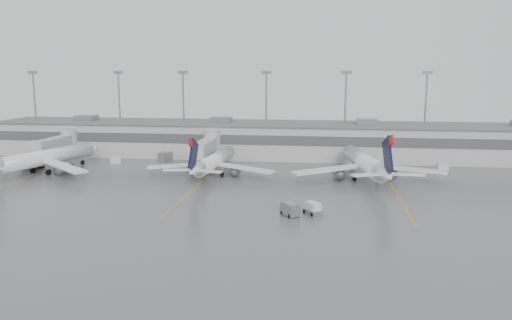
# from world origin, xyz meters

# --- Properties ---
(ground) EXTENTS (260.00, 260.00, 0.00)m
(ground) POSITION_xyz_m (0.00, 0.00, 0.00)
(ground) COLOR #57575A
(ground) RESTS_ON ground
(terminal) EXTENTS (152.00, 17.00, 9.45)m
(terminal) POSITION_xyz_m (-0.01, 57.98, 4.17)
(terminal) COLOR #B5B5AF
(terminal) RESTS_ON ground
(light_masts) EXTENTS (142.40, 8.00, 20.60)m
(light_masts) POSITION_xyz_m (0.00, 63.75, 12.03)
(light_masts) COLOR gray
(light_masts) RESTS_ON ground
(jet_bridge_left) EXTENTS (4.00, 17.20, 7.00)m
(jet_bridge_left) POSITION_xyz_m (-55.50, 45.72, 3.87)
(jet_bridge_left) COLOR #A2A5A7
(jet_bridge_left) RESTS_ON ground
(jet_bridge_right) EXTENTS (4.00, 17.20, 7.00)m
(jet_bridge_right) POSITION_xyz_m (-20.50, 45.72, 3.87)
(jet_bridge_right) COLOR #A2A5A7
(jet_bridge_right) RESTS_ON ground
(stand_markings) EXTENTS (105.25, 40.00, 0.01)m
(stand_markings) POSITION_xyz_m (-0.00, 24.00, 0.01)
(stand_markings) COLOR #CB970B
(stand_markings) RESTS_ON ground
(jet_far_left) EXTENTS (27.30, 31.07, 10.36)m
(jet_far_left) POSITION_xyz_m (-51.23, 30.51, 3.22)
(jet_far_left) COLOR white
(jet_far_left) RESTS_ON ground
(jet_mid_left) EXTENTS (25.70, 28.88, 9.34)m
(jet_mid_left) POSITION_xyz_m (-16.50, 33.04, 2.90)
(jet_mid_left) COLOR white
(jet_mid_left) RESTS_ON ground
(jet_mid_right) EXTENTS (28.74, 32.49, 10.58)m
(jet_mid_right) POSITION_xyz_m (13.10, 33.23, 3.29)
(jet_mid_right) COLOR white
(jet_mid_right) RESTS_ON ground
(baggage_tug) EXTENTS (2.97, 3.21, 1.77)m
(baggage_tug) POSITION_xyz_m (3.73, 8.42, 0.69)
(baggage_tug) COLOR silver
(baggage_tug) RESTS_ON ground
(baggage_cart) EXTENTS (3.04, 3.31, 1.86)m
(baggage_cart) POSITION_xyz_m (0.53, 7.22, 0.97)
(baggage_cart) COLOR slate
(baggage_cart) RESTS_ON ground
(gse_uld_a) EXTENTS (2.59, 2.18, 1.56)m
(gse_uld_a) POSITION_xyz_m (-41.32, 43.58, 0.78)
(gse_uld_a) COLOR silver
(gse_uld_a) RESTS_ON ground
(gse_uld_b) EXTENTS (3.08, 2.60, 1.85)m
(gse_uld_b) POSITION_xyz_m (-17.90, 40.37, 0.93)
(gse_uld_b) COLOR silver
(gse_uld_b) RESTS_ON ground
(gse_uld_c) EXTENTS (2.36, 1.74, 1.55)m
(gse_uld_c) POSITION_xyz_m (29.74, 44.74, 0.77)
(gse_uld_c) COLOR silver
(gse_uld_c) RESTS_ON ground
(gse_loader) EXTENTS (2.77, 3.56, 1.96)m
(gse_loader) POSITION_xyz_m (-31.32, 48.53, 0.98)
(gse_loader) COLOR slate
(gse_loader) RESTS_ON ground
(cone_a) EXTENTS (0.50, 0.50, 0.79)m
(cone_a) POSITION_xyz_m (-57.30, 41.85, 0.39)
(cone_a) COLOR orange
(cone_a) RESTS_ON ground
(cone_b) EXTENTS (0.40, 0.40, 0.64)m
(cone_b) POSITION_xyz_m (-15.78, 35.31, 0.32)
(cone_b) COLOR orange
(cone_b) RESTS_ON ground
(cone_c) EXTENTS (0.48, 0.48, 0.76)m
(cone_c) POSITION_xyz_m (20.45, 41.15, 0.38)
(cone_c) COLOR orange
(cone_c) RESTS_ON ground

